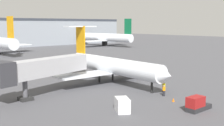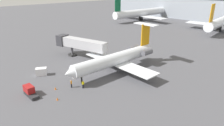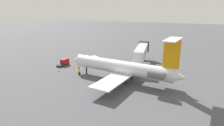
{
  "view_description": "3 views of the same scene",
  "coord_description": "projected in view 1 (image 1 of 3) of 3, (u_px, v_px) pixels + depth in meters",
  "views": [
    {
      "loc": [
        -34.69,
        -34.07,
        10.93
      ],
      "look_at": [
        0.52,
        5.4,
        3.69
      ],
      "focal_mm": 46.0,
      "sensor_mm": 36.0,
      "label": 1
    },
    {
      "loc": [
        31.76,
        -27.6,
        19.71
      ],
      "look_at": [
        -0.32,
        4.32,
        2.24
      ],
      "focal_mm": 31.97,
      "sensor_mm": 36.0,
      "label": 2
    },
    {
      "loc": [
        37.59,
        21.82,
        15.88
      ],
      "look_at": [
        -0.22,
        2.38,
        3.77
      ],
      "focal_mm": 30.36,
      "sensor_mm": 36.0,
      "label": 3
    }
  ],
  "objects": [
    {
      "name": "traffic_cone_near",
      "position": [
        173.0,
        100.0,
        40.56
      ],
      "size": [
        0.36,
        0.36,
        0.55
      ],
      "color": "orange",
      "rests_on": "ground_plane"
    },
    {
      "name": "baggage_tug_lead",
      "position": [
        197.0,
        104.0,
        36.19
      ],
      "size": [
        4.01,
        1.44,
        1.9
      ],
      "color": "#262628",
      "rests_on": "ground_plane"
    },
    {
      "name": "traffic_cone_mid",
      "position": [
        200.0,
        98.0,
        41.75
      ],
      "size": [
        0.36,
        0.36,
        0.55
      ],
      "color": "orange",
      "rests_on": "ground_plane"
    },
    {
      "name": "ground_crew_marshaller",
      "position": [
        164.0,
        87.0,
        46.04
      ],
      "size": [
        0.3,
        0.42,
        1.69
      ],
      "color": "black",
      "rests_on": "ground_plane"
    },
    {
      "name": "ground_crew_loader",
      "position": [
        164.0,
        91.0,
        43.62
      ],
      "size": [
        0.48,
        0.45,
        1.69
      ],
      "color": "black",
      "rests_on": "ground_plane"
    },
    {
      "name": "regional_jet",
      "position": [
        110.0,
        65.0,
        53.52
      ],
      "size": [
        21.81,
        28.01,
        10.48
      ],
      "color": "silver",
      "rests_on": "ground_plane"
    },
    {
      "name": "jet_bridge",
      "position": [
        38.0,
        69.0,
        42.79
      ],
      "size": [
        17.1,
        6.56,
        5.98
      ],
      "color": "#ADADB2",
      "rests_on": "ground_plane"
    },
    {
      "name": "cargo_container_uld",
      "position": [
        122.0,
        105.0,
        35.79
      ],
      "size": [
        2.61,
        2.92,
        1.76
      ],
      "color": "silver",
      "rests_on": "ground_plane"
    },
    {
      "name": "parked_airliner_centre",
      "position": [
        105.0,
        37.0,
        141.9
      ],
      "size": [
        29.1,
        34.38,
        13.27
      ],
      "color": "silver",
      "rests_on": "ground_plane"
    },
    {
      "name": "ground_plane",
      "position": [
        131.0,
        88.0,
        49.56
      ],
      "size": [
        400.0,
        400.0,
        0.1
      ],
      "primitive_type": "cube",
      "color": "#4C4C51"
    }
  ]
}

